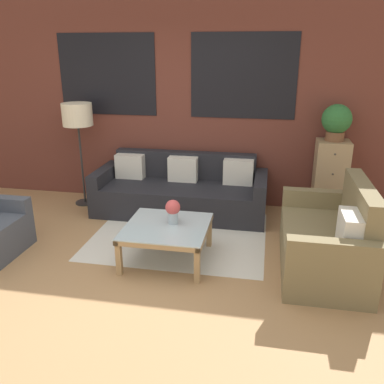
{
  "coord_description": "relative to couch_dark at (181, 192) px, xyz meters",
  "views": [
    {
      "loc": [
        1.32,
        -3.18,
        2.14
      ],
      "look_at": [
        0.48,
        1.25,
        0.55
      ],
      "focal_mm": 38.0,
      "sensor_mm": 36.0,
      "label": 1
    }
  ],
  "objects": [
    {
      "name": "ground_plane",
      "position": [
        -0.19,
        -1.95,
        -0.28
      ],
      "size": [
        16.0,
        16.0,
        0.0
      ],
      "primitive_type": "plane",
      "color": "#AD7F51"
    },
    {
      "name": "wall_back_brick",
      "position": [
        -0.19,
        0.49,
        1.13
      ],
      "size": [
        8.4,
        0.09,
        2.8
      ],
      "color": "brown",
      "rests_on": "ground_plane"
    },
    {
      "name": "rug",
      "position": [
        0.15,
        -0.76,
        -0.28
      ],
      "size": [
        2.06,
        1.71,
        0.0
      ],
      "color": "silver",
      "rests_on": "ground_plane"
    },
    {
      "name": "couch_dark",
      "position": [
        0.0,
        0.0,
        0.0
      ],
      "size": [
        2.31,
        0.88,
        0.78
      ],
      "color": "#232328",
      "rests_on": "ground_plane"
    },
    {
      "name": "settee_vintage",
      "position": [
        1.79,
        -1.25,
        0.03
      ],
      "size": [
        0.8,
        1.46,
        0.92
      ],
      "color": "olive",
      "rests_on": "ground_plane"
    },
    {
      "name": "coffee_table",
      "position": [
        0.15,
        -1.36,
        0.05
      ],
      "size": [
        0.86,
        0.86,
        0.4
      ],
      "color": "silver",
      "rests_on": "ground_plane"
    },
    {
      "name": "floor_lamp",
      "position": [
        -1.45,
        0.06,
        0.97
      ],
      "size": [
        0.41,
        0.41,
        1.45
      ],
      "color": "#2D2D2D",
      "rests_on": "ground_plane"
    },
    {
      "name": "drawer_cabinet",
      "position": [
        1.96,
        0.22,
        0.23
      ],
      "size": [
        0.41,
        0.39,
        1.03
      ],
      "color": "tan",
      "rests_on": "ground_plane"
    },
    {
      "name": "potted_plant",
      "position": [
        1.96,
        0.22,
        1.01
      ],
      "size": [
        0.37,
        0.37,
        0.46
      ],
      "color": "brown",
      "rests_on": "drawer_cabinet"
    },
    {
      "name": "flower_vase",
      "position": [
        0.2,
        -1.3,
        0.26
      ],
      "size": [
        0.16,
        0.16,
        0.26
      ],
      "color": "#ADBCC6",
      "rests_on": "coffee_table"
    }
  ]
}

